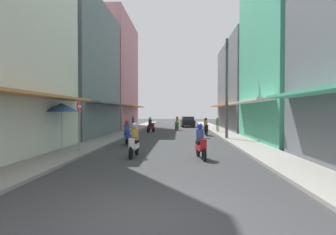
% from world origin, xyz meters
% --- Properties ---
extents(ground_plane, '(110.15, 110.15, 0.00)m').
position_xyz_m(ground_plane, '(0.00, 21.03, 0.00)').
color(ground_plane, '#38383A').
extents(sidewalk_left, '(1.94, 58.07, 0.12)m').
position_xyz_m(sidewalk_left, '(-4.84, 21.03, 0.06)').
color(sidewalk_left, gray).
rests_on(sidewalk_left, ground).
extents(sidewalk_right, '(1.94, 58.07, 0.12)m').
position_xyz_m(sidewalk_right, '(4.84, 21.03, 0.06)').
color(sidewalk_right, '#9E9991').
rests_on(sidewalk_right, ground).
extents(building_left_mid, '(7.05, 11.39, 11.33)m').
position_xyz_m(building_left_mid, '(-8.80, 18.20, 5.66)').
color(building_left_mid, slate).
rests_on(building_left_mid, ground).
extents(building_left_far, '(7.05, 12.01, 14.01)m').
position_xyz_m(building_left_far, '(-8.80, 30.46, 7.00)').
color(building_left_far, '#B7727F').
rests_on(building_left_far, ground).
extents(building_right_mid, '(7.05, 10.00, 16.13)m').
position_xyz_m(building_right_mid, '(8.80, 14.28, 8.06)').
color(building_right_mid, '#4CB28C').
rests_on(building_right_mid, ground).
extents(building_right_far, '(7.05, 13.32, 10.07)m').
position_xyz_m(building_right_far, '(8.80, 26.69, 5.03)').
color(building_right_far, slate).
rests_on(building_right_far, ground).
extents(motorbike_green, '(0.58, 1.80, 1.58)m').
position_xyz_m(motorbike_green, '(0.24, 25.94, 0.70)').
color(motorbike_green, black).
rests_on(motorbike_green, ground).
extents(motorbike_blue, '(0.72, 1.75, 1.58)m').
position_xyz_m(motorbike_blue, '(-2.71, 11.85, 0.70)').
color(motorbike_blue, black).
rests_on(motorbike_blue, ground).
extents(motorbike_red, '(0.57, 1.80, 1.58)m').
position_xyz_m(motorbike_red, '(1.55, 7.00, 0.70)').
color(motorbike_red, black).
rests_on(motorbike_red, ground).
extents(motorbike_white, '(0.55, 1.81, 1.58)m').
position_xyz_m(motorbike_white, '(-1.52, 7.37, 0.70)').
color(motorbike_white, black).
rests_on(motorbike_white, ground).
extents(motorbike_maroon, '(0.75, 1.74, 1.58)m').
position_xyz_m(motorbike_maroon, '(-2.36, 22.46, 0.70)').
color(motorbike_maroon, black).
rests_on(motorbike_maroon, ground).
extents(motorbike_black, '(0.55, 1.81, 1.58)m').
position_xyz_m(motorbike_black, '(2.91, 19.32, 0.70)').
color(motorbike_black, black).
rests_on(motorbike_black, ground).
extents(parked_car, '(2.01, 4.20, 1.45)m').
position_xyz_m(parked_car, '(1.62, 33.14, 0.74)').
color(parked_car, black).
rests_on(parked_car, ground).
extents(pedestrian_foreground, '(0.44, 0.44, 1.68)m').
position_xyz_m(pedestrian_foreground, '(4.39, 22.68, 0.95)').
color(pedestrian_foreground, beige).
rests_on(pedestrian_foreground, ground).
extents(pedestrian_crossing, '(0.34, 0.34, 1.58)m').
position_xyz_m(pedestrian_crossing, '(-5.29, 28.95, 0.78)').
color(pedestrian_crossing, beige).
rests_on(pedestrian_crossing, ground).
extents(vendor_umbrella, '(1.80, 1.80, 2.55)m').
position_xyz_m(vendor_umbrella, '(-5.39, 8.38, 2.32)').
color(vendor_umbrella, '#99999E').
rests_on(vendor_umbrella, ground).
extents(utility_pole, '(0.20, 1.20, 7.58)m').
position_xyz_m(utility_pole, '(4.11, 15.55, 3.87)').
color(utility_pole, '#4C4C4F').
rests_on(utility_pole, ground).
extents(street_sign_no_entry, '(0.07, 0.60, 2.65)m').
position_xyz_m(street_sign_no_entry, '(-4.01, 7.14, 1.72)').
color(street_sign_no_entry, gray).
rests_on(street_sign_no_entry, ground).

